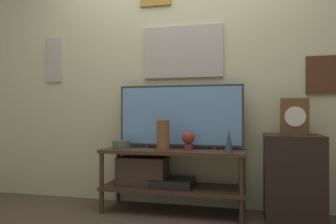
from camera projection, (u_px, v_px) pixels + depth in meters
ground_plane at (166, 221)px, 2.66m from camera, size 12.00×12.00×0.00m
wall_back at (179, 64)px, 3.17m from camera, size 6.40×0.08×2.70m
media_console at (161, 172)px, 2.94m from camera, size 1.26×0.43×0.56m
television at (180, 116)px, 2.99m from camera, size 1.14×0.05×0.58m
vase_wide_bowl at (121, 145)px, 2.97m from camera, size 0.16×0.16×0.07m
vase_tall_ceramic at (163, 135)px, 2.81m from camera, size 0.11×0.11×0.26m
vase_slim_bronze at (229, 141)px, 2.66m from camera, size 0.07×0.07×0.19m
decorative_bust at (188, 139)px, 2.85m from camera, size 0.11×0.11×0.16m
side_table at (293, 178)px, 2.67m from camera, size 0.45×0.43×0.70m
mantel_clock at (294, 116)px, 2.69m from camera, size 0.22×0.11×0.30m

